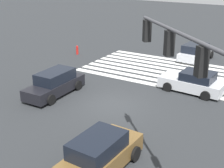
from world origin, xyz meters
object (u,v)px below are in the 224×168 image
at_px(car_3, 101,154).
at_px(car_0, 55,84).
at_px(car_2, 193,82).
at_px(fire_hydrant, 77,50).
at_px(traffic_signal_mast, 193,89).
at_px(car_5, 196,52).

bearing_deg(car_3, car_0, 55.20).
xyz_separation_m(car_2, car_3, (0.63, 10.48, 0.11)).
height_order(car_3, fire_hydrant, car_3).
height_order(car_0, fire_hydrant, car_0).
xyz_separation_m(traffic_signal_mast, car_3, (3.77, -0.90, -3.97)).
bearing_deg(car_2, car_0, 38.25).
distance_m(traffic_signal_mast, car_2, 12.49).
relative_size(car_2, car_5, 1.01).
distance_m(traffic_signal_mast, fire_hydrant, 21.89).
bearing_deg(car_5, car_0, 160.25).
height_order(car_0, car_2, car_0).
xyz_separation_m(car_3, car_5, (1.45, -17.88, -0.06)).
bearing_deg(car_3, traffic_signal_mast, -101.12).
bearing_deg(car_0, car_3, 51.93).
bearing_deg(fire_hydrant, car_0, 118.52).
xyz_separation_m(car_5, fire_hydrant, (10.27, 3.92, -0.29)).
height_order(car_2, car_3, car_3).
bearing_deg(traffic_signal_mast, car_5, -29.47).
bearing_deg(car_0, traffic_signal_mast, 59.13).
bearing_deg(traffic_signal_mast, car_2, -29.55).
xyz_separation_m(car_2, fire_hydrant, (12.34, -3.47, -0.24)).
relative_size(car_3, fire_hydrant, 4.85).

